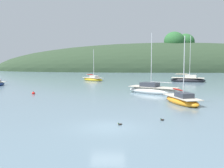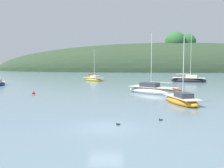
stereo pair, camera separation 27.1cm
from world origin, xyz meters
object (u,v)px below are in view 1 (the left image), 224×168
(sailboat_teal_outer, at_px, (188,80))
(sailboat_yellow_far, at_px, (93,79))
(mooring_buoy_channel, at_px, (33,93))
(duck_lone_right, at_px, (162,120))
(sailboat_white_near, at_px, (182,100))
(sailboat_cream_ketch, at_px, (153,90))
(duck_straggler, at_px, (120,124))

(sailboat_teal_outer, distance_m, sailboat_yellow_far, 20.69)
(mooring_buoy_channel, bearing_deg, duck_lone_right, -45.30)
(sailboat_white_near, relative_size, sailboat_cream_ketch, 0.86)
(duck_straggler, bearing_deg, sailboat_white_near, 53.83)
(sailboat_cream_ketch, bearing_deg, mooring_buoy_channel, -175.52)
(sailboat_white_near, height_order, sailboat_cream_ketch, sailboat_cream_ketch)
(sailboat_cream_ketch, height_order, duck_lone_right, sailboat_cream_ketch)
(mooring_buoy_channel, distance_m, duck_lone_right, 21.67)
(sailboat_white_near, xyz_separation_m, sailboat_teal_outer, (8.07, 27.39, 0.05))
(sailboat_yellow_far, distance_m, duck_straggler, 39.86)
(sailboat_teal_outer, height_order, mooring_buoy_channel, sailboat_teal_outer)
(sailboat_teal_outer, bearing_deg, sailboat_white_near, -106.43)
(sailboat_yellow_far, bearing_deg, sailboat_teal_outer, -7.04)
(sailboat_teal_outer, xyz_separation_m, duck_lone_right, (-11.64, -35.42, -0.39))
(sailboat_cream_ketch, relative_size, duck_lone_right, 22.13)
(sailboat_yellow_far, distance_m, duck_lone_right, 38.99)
(sailboat_cream_ketch, xyz_separation_m, sailboat_teal_outer, (10.04, 18.70, -0.01))
(sailboat_white_near, distance_m, sailboat_teal_outer, 28.56)
(sailboat_white_near, xyz_separation_m, sailboat_cream_ketch, (-1.97, 8.69, 0.06))
(duck_lone_right, bearing_deg, duck_straggler, -156.02)
(sailboat_teal_outer, relative_size, mooring_buoy_channel, 18.60)
(sailboat_teal_outer, xyz_separation_m, sailboat_yellow_far, (-20.54, 2.54, -0.08))
(sailboat_teal_outer, height_order, sailboat_yellow_far, sailboat_teal_outer)
(sailboat_cream_ketch, distance_m, sailboat_yellow_far, 23.69)
(sailboat_white_near, bearing_deg, mooring_buoy_channel, 158.59)
(sailboat_teal_outer, distance_m, duck_lone_right, 37.29)
(sailboat_white_near, relative_size, mooring_buoy_channel, 14.10)
(sailboat_teal_outer, bearing_deg, duck_lone_right, -108.19)
(mooring_buoy_channel, bearing_deg, sailboat_white_near, -21.41)
(mooring_buoy_channel, relative_size, duck_straggler, 1.39)
(sailboat_cream_ketch, height_order, sailboat_yellow_far, sailboat_cream_ketch)
(sailboat_white_near, relative_size, duck_straggler, 19.64)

